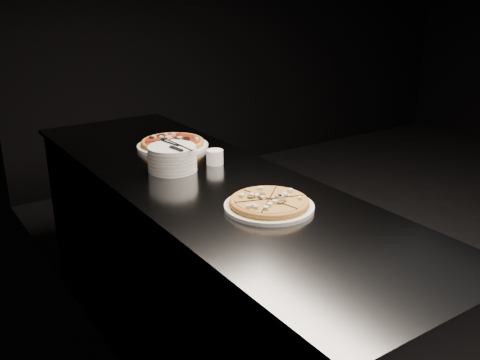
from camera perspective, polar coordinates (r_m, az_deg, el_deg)
floor at (r=4.06m, az=23.53°, el=-6.31°), size 5.00×5.00×0.00m
wall_left at (r=2.00m, az=-13.48°, el=11.26°), size 0.02×5.00×2.80m
wall_back at (r=5.41m, az=2.31°, el=16.93°), size 5.00×0.02×2.80m
counter at (r=2.46m, az=-3.56°, el=-9.87°), size 0.74×2.44×0.92m
pizza_mushroom at (r=1.95m, az=3.13°, el=-2.51°), size 0.37×0.37×0.04m
pizza_tomato at (r=2.71m, az=-7.19°, el=3.88°), size 0.38×0.38×0.04m
plate_stack at (r=2.36m, az=-7.24°, el=2.32°), size 0.21×0.21×0.11m
cutlery at (r=2.33m, az=-6.93°, el=3.62°), size 0.08×0.23×0.01m
ramekin at (r=2.43m, az=-2.70°, el=2.50°), size 0.08×0.08×0.07m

